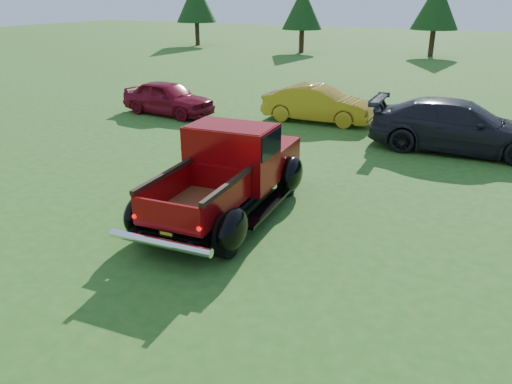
% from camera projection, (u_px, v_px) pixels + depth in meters
% --- Properties ---
extents(ground, '(120.00, 120.00, 0.00)m').
position_uv_depth(ground, '(278.00, 257.00, 8.37)').
color(ground, '#265719').
rests_on(ground, ground).
extents(tree_far_west, '(3.33, 3.33, 5.20)m').
position_uv_depth(tree_far_west, '(196.00, 1.00, 41.26)').
color(tree_far_west, '#332114').
rests_on(tree_far_west, ground).
extents(tree_west, '(2.94, 2.94, 4.60)m').
position_uv_depth(tree_west, '(303.00, 8.00, 36.23)').
color(tree_west, '#332114').
rests_on(tree_west, ground).
extents(tree_mid_left, '(3.20, 3.20, 5.00)m').
position_uv_depth(tree_mid_left, '(436.00, 5.00, 33.85)').
color(tree_mid_left, '#332114').
rests_on(tree_mid_left, ground).
extents(pickup_truck, '(2.56, 4.84, 1.74)m').
position_uv_depth(pickup_truck, '(232.00, 170.00, 9.99)').
color(pickup_truck, black).
rests_on(pickup_truck, ground).
extents(show_car_red, '(3.63, 1.68, 1.20)m').
position_uv_depth(show_car_red, '(168.00, 98.00, 18.05)').
color(show_car_red, maroon).
rests_on(show_car_red, ground).
extents(show_car_yellow, '(3.82, 1.53, 1.23)m').
position_uv_depth(show_car_yellow, '(318.00, 104.00, 16.98)').
color(show_car_yellow, '#B78718').
rests_on(show_car_yellow, ground).
extents(show_car_grey, '(4.95, 2.29, 1.40)m').
position_uv_depth(show_car_grey, '(459.00, 126.00, 13.78)').
color(show_car_grey, black).
rests_on(show_car_grey, ground).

